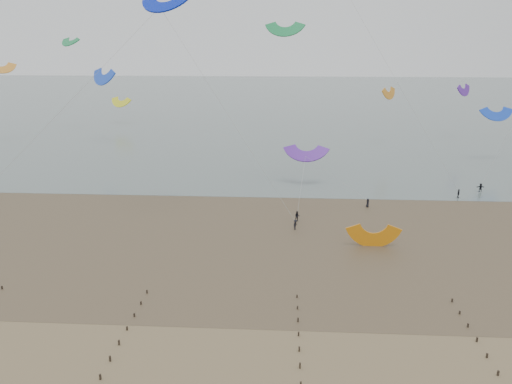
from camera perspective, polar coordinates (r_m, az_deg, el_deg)
ground at (r=50.38m, az=0.20°, el=-18.55°), size 500.00×500.00×0.00m
sea_and_shore at (r=80.97m, az=-1.36°, el=-4.02°), size 500.00×665.00×0.03m
kitesurfers at (r=95.93m, az=18.11°, el=-0.91°), size 140.70×26.20×1.77m
grounded_kite at (r=75.82m, az=13.19°, el=-6.04°), size 6.74×5.30×3.67m
kites_airborne at (r=134.47m, az=-3.25°, el=13.36°), size 225.73×121.27×43.49m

